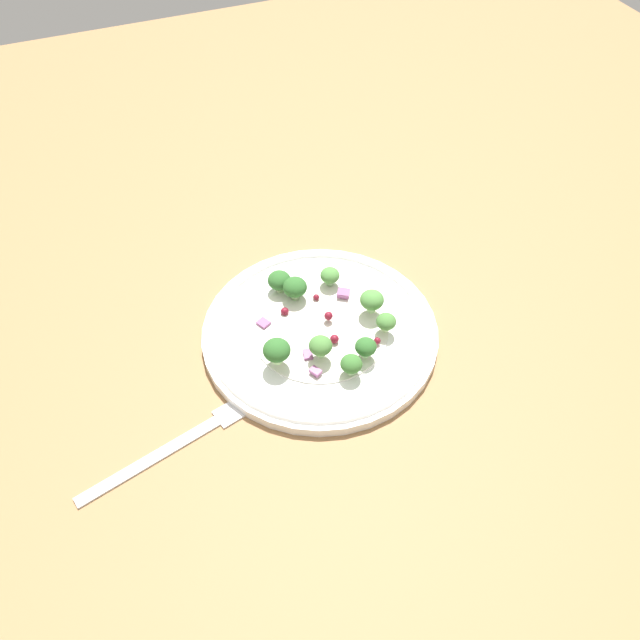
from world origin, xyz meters
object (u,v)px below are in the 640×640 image
object	(u,v)px
plate	(320,331)
fork	(178,443)
broccoli_floret_2	(330,276)
broccoli_floret_1	(321,346)
broccoli_floret_0	(366,347)

from	to	relation	value
plate	fork	distance (cm)	19.67
broccoli_floret_2	fork	size ratio (longest dim) A/B	0.12
broccoli_floret_1	fork	world-z (taller)	broccoli_floret_1
broccoli_floret_0	broccoli_floret_1	world-z (taller)	broccoli_floret_1
plate	broccoli_floret_0	bearing A→B (deg)	116.82
broccoli_floret_1	fork	distance (cm)	17.28
broccoli_floret_1	broccoli_floret_2	size ratio (longest dim) A/B	1.09
plate	broccoli_floret_2	distance (cm)	7.12
broccoli_floret_0	fork	xyz separation A→B (cm)	(21.00, 1.93, -2.85)
broccoli_floret_1	broccoli_floret_2	bearing A→B (deg)	-118.03
broccoli_floret_1	broccoli_floret_2	world-z (taller)	broccoli_floret_1
broccoli_floret_1	fork	bearing A→B (deg)	12.36
broccoli_floret_0	broccoli_floret_2	distance (cm)	11.47
plate	fork	bearing A→B (deg)	22.66
broccoli_floret_1	plate	bearing A→B (deg)	-111.54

